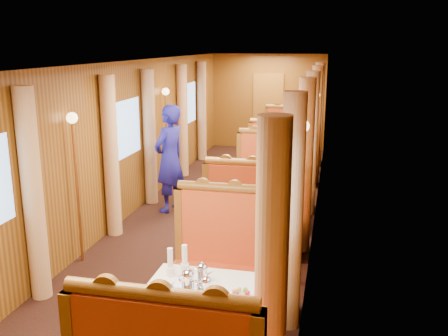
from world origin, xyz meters
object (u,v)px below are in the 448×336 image
(teapot_back, at_px, (202,274))
(fruit_plate, at_px, (241,294))
(banquette_mid_fwd, at_px, (254,223))
(steward, at_px, (170,159))
(table_near, at_px, (208,326))
(banquette_far_fwd, at_px, (281,163))
(rose_vase_mid, at_px, (263,168))
(tea_tray, at_px, (190,288))
(banquette_far_aft, at_px, (291,144))
(banquette_mid_aft, at_px, (272,183))
(banquette_near_aft, at_px, (232,270))
(passenger, at_px, (271,168))
(table_far, at_px, (286,155))
(rose_vase_far, at_px, (288,130))
(table_mid, at_px, (264,203))
(teapot_right, at_px, (206,287))
(teapot_left, at_px, (188,282))

(teapot_back, bearing_deg, fruit_plate, -24.05)
(banquette_mid_fwd, distance_m, steward, 2.25)
(table_near, distance_m, banquette_far_fwd, 5.99)
(teapot_back, bearing_deg, steward, 114.56)
(table_near, distance_m, rose_vase_mid, 3.56)
(tea_tray, bearing_deg, fruit_plate, -3.31)
(banquette_far_fwd, height_order, fruit_plate, banquette_far_fwd)
(banquette_far_aft, xyz_separation_m, teapot_back, (-0.07, -7.93, 0.39))
(table_near, xyz_separation_m, banquette_mid_aft, (0.00, 4.51, 0.05))
(banquette_near_aft, distance_m, tea_tray, 1.15)
(fruit_plate, xyz_separation_m, steward, (-1.96, 4.04, 0.13))
(banquette_near_aft, bearing_deg, banquette_mid_aft, 90.00)
(tea_tray, distance_m, passenger, 4.39)
(banquette_far_aft, distance_m, passenger, 3.72)
(table_near, distance_m, steward, 4.30)
(banquette_near_aft, height_order, banquette_mid_aft, same)
(banquette_mid_aft, relative_size, fruit_plate, 6.20)
(table_far, height_order, rose_vase_far, rose_vase_far)
(table_mid, xyz_separation_m, table_far, (0.00, 3.50, 0.00))
(banquette_near_aft, bearing_deg, table_far, 90.00)
(tea_tray, bearing_deg, banquette_mid_aft, 88.27)
(banquette_far_aft, bearing_deg, passenger, -90.00)
(banquette_mid_aft, distance_m, banquette_far_aft, 3.50)
(table_far, xyz_separation_m, teapot_right, (0.02, -7.12, 0.43))
(banquette_mid_aft, bearing_deg, teapot_left, -91.89)
(banquette_far_aft, relative_size, teapot_back, 8.20)
(table_near, xyz_separation_m, fruit_plate, (0.31, -0.11, 0.39))
(table_near, distance_m, banquette_mid_aft, 4.51)
(rose_vase_mid, relative_size, rose_vase_far, 1.00)
(banquette_near_aft, xyz_separation_m, rose_vase_far, (0.01, 5.99, 0.50))
(banquette_far_fwd, height_order, rose_vase_far, banquette_far_fwd)
(banquette_near_aft, distance_m, banquette_mid_aft, 3.50)
(fruit_plate, bearing_deg, banquette_mid_aft, 93.80)
(table_far, bearing_deg, banquette_far_fwd, -90.00)
(banquette_mid_fwd, bearing_deg, banquette_near_aft, -90.00)
(teapot_right, height_order, teapot_back, teapot_back)
(banquette_far_aft, distance_m, teapot_back, 7.94)
(fruit_plate, height_order, rose_vase_far, rose_vase_far)
(fruit_plate, bearing_deg, steward, 115.91)
(table_mid, bearing_deg, steward, 165.45)
(teapot_right, bearing_deg, rose_vase_far, 104.17)
(table_mid, height_order, teapot_right, teapot_right)
(table_mid, relative_size, tea_tray, 3.09)
(tea_tray, distance_m, teapot_left, 0.06)
(banquette_near_aft, relative_size, teapot_left, 7.95)
(table_mid, distance_m, rose_vase_far, 3.54)
(fruit_plate, relative_size, rose_vase_mid, 0.60)
(table_mid, xyz_separation_m, steward, (-1.65, 0.43, 0.53))
(table_near, height_order, passenger, passenger)
(fruit_plate, distance_m, rose_vase_mid, 3.64)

